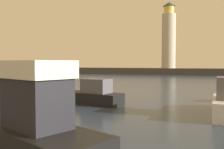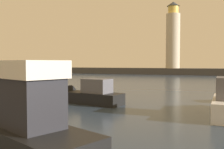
# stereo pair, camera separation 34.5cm
# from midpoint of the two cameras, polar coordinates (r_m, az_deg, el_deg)

# --- Properties ---
(ground_plane) EXTENTS (220.00, 220.00, 0.00)m
(ground_plane) POSITION_cam_midpoint_polar(r_m,az_deg,el_deg) (34.05, 10.48, -2.45)
(ground_plane) COLOR #2D3D51
(breakwater) EXTENTS (69.36, 4.80, 1.62)m
(breakwater) POSITION_cam_midpoint_polar(r_m,az_deg,el_deg) (66.30, 14.47, 0.65)
(breakwater) COLOR #423F3D
(breakwater) RESTS_ON ground_plane
(lighthouse) EXTENTS (3.44, 3.44, 16.55)m
(lighthouse) POSITION_cam_midpoint_polar(r_m,az_deg,el_deg) (66.82, 12.29, 8.10)
(lighthouse) COLOR beige
(lighthouse) RESTS_ON breakwater
(motorboat_2) EXTENTS (6.09, 2.84, 2.18)m
(motorboat_2) POSITION_cam_midpoint_polar(r_m,az_deg,el_deg) (19.19, -7.00, -4.48)
(motorboat_2) COLOR black
(motorboat_2) RESTS_ON ground_plane
(motorboat_6) EXTENTS (6.67, 4.17, 3.26)m
(motorboat_6) POSITION_cam_midpoint_polar(r_m,az_deg,el_deg) (8.62, -20.77, -11.15)
(motorboat_6) COLOR black
(motorboat_6) RESTS_ON ground_plane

